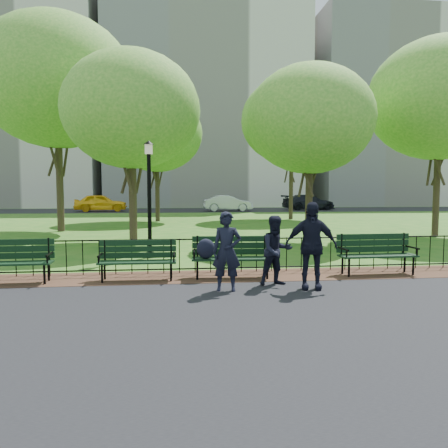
{
  "coord_description": "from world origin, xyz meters",
  "views": [
    {
      "loc": [
        -1.88,
        -9.1,
        2.17
      ],
      "look_at": [
        -0.71,
        1.5,
        1.31
      ],
      "focal_mm": 35.0,
      "sensor_mm": 36.0,
      "label": 1
    }
  ],
  "objects": [
    {
      "name": "person_mid",
      "position": [
        0.35,
        0.38,
        0.79
      ],
      "size": [
        0.82,
        0.54,
        1.56
      ],
      "primitive_type": "imported",
      "rotation": [
        0.0,
        0.0,
        0.21
      ],
      "color": "black",
      "rests_on": "asphalt_path"
    },
    {
      "name": "tree_mid_e",
      "position": [
        9.9,
        9.56,
        6.16
      ],
      "size": [
        6.36,
        6.36,
        8.87
      ],
      "color": "#2D2116",
      "rests_on": "ground"
    },
    {
      "name": "person_right",
      "position": [
        1.0,
        -0.06,
        0.95
      ],
      "size": [
        1.17,
        0.66,
        1.88
      ],
      "primitive_type": "imported",
      "rotation": [
        0.0,
        0.0,
        -0.2
      ],
      "color": "black",
      "rests_on": "asphalt_path"
    },
    {
      "name": "taxi",
      "position": [
        -8.96,
        33.31,
        0.84
      ],
      "size": [
        5.04,
        2.46,
        1.65
      ],
      "primitive_type": "imported",
      "rotation": [
        0.0,
        0.0,
        1.68
      ],
      "color": "yellow",
      "rests_on": "far_street"
    },
    {
      "name": "park_bench_main",
      "position": [
        -0.81,
        1.29,
        0.68
      ],
      "size": [
        1.96,
        0.71,
        1.09
      ],
      "rotation": [
        0.0,
        0.0,
        -0.06
      ],
      "color": "black",
      "rests_on": "ground"
    },
    {
      "name": "apartment_mid",
      "position": [
        2.0,
        48.0,
        15.0
      ],
      "size": [
        24.0,
        15.0,
        30.0
      ],
      "primitive_type": "cube",
      "color": "silver",
      "rests_on": "ground"
    },
    {
      "name": "park_bench_left_b",
      "position": [
        -5.69,
        1.27,
        0.62
      ],
      "size": [
        1.94,
        0.67,
        1.09
      ],
      "rotation": [
        0.0,
        0.0,
        0.04
      ],
      "color": "black",
      "rests_on": "ground"
    },
    {
      "name": "tree_near_w",
      "position": [
        -3.59,
        8.68,
        5.26
      ],
      "size": [
        5.44,
        5.44,
        7.58
      ],
      "color": "#2D2116",
      "rests_on": "ground"
    },
    {
      "name": "sedan_dark",
      "position": [
        11.61,
        34.19,
        0.79
      ],
      "size": [
        5.58,
        2.74,
        1.56
      ],
      "primitive_type": "imported",
      "rotation": [
        0.0,
        0.0,
        1.68
      ],
      "color": "black",
      "rests_on": "far_street"
    },
    {
      "name": "park_bench_left_a",
      "position": [
        -2.79,
        1.3,
        0.59
      ],
      "size": [
        1.82,
        0.58,
        1.03
      ],
      "rotation": [
        0.0,
        0.0,
        -0.01
      ],
      "color": "black",
      "rests_on": "ground"
    },
    {
      "name": "tree_mid_w",
      "position": [
        -7.71,
        13.85,
        7.46
      ],
      "size": [
        7.71,
        7.71,
        10.75
      ],
      "color": "#2D2116",
      "rests_on": "ground"
    },
    {
      "name": "tree_far_e",
      "position": [
        6.24,
        21.13,
        6.9
      ],
      "size": [
        7.13,
        7.13,
        9.94
      ],
      "color": "#2D2116",
      "rests_on": "ground"
    },
    {
      "name": "apartment_west",
      "position": [
        -22.0,
        48.0,
        13.0
      ],
      "size": [
        22.0,
        15.0,
        26.0
      ],
      "primitive_type": "cube",
      "color": "beige",
      "rests_on": "ground"
    },
    {
      "name": "lamppost",
      "position": [
        -2.7,
        4.73,
        1.99
      ],
      "size": [
        0.33,
        0.33,
        3.66
      ],
      "color": "black",
      "rests_on": "ground"
    },
    {
      "name": "dirt_strip",
      "position": [
        0.0,
        1.5,
        0.01
      ],
      "size": [
        60.0,
        1.6,
        0.01
      ],
      "primitive_type": "cube",
      "color": "#3D2419",
      "rests_on": "ground"
    },
    {
      "name": "tree_near_e",
      "position": [
        3.45,
        7.99,
        4.91
      ],
      "size": [
        5.08,
        5.08,
        7.08
      ],
      "color": "#2D2116",
      "rests_on": "ground"
    },
    {
      "name": "apartment_east",
      "position": [
        26.0,
        48.0,
        12.0
      ],
      "size": [
        20.0,
        15.0,
        24.0
      ],
      "primitive_type": "cube",
      "color": "beige",
      "rests_on": "ground"
    },
    {
      "name": "tree_far_c",
      "position": [
        -3.08,
        20.21,
        5.81
      ],
      "size": [
        6.01,
        6.01,
        8.37
      ],
      "color": "#2D2116",
      "rests_on": "ground"
    },
    {
      "name": "ground",
      "position": [
        0.0,
        0.0,
        0.0
      ],
      "size": [
        120.0,
        120.0,
        0.0
      ],
      "primitive_type": "plane",
      "color": "#265E18"
    },
    {
      "name": "asphalt_path",
      "position": [
        0.0,
        -3.4,
        0.01
      ],
      "size": [
        60.0,
        9.2,
        0.01
      ],
      "primitive_type": "cube",
      "color": "black",
      "rests_on": "ground"
    },
    {
      "name": "iron_fence",
      "position": [
        0.0,
        2.0,
        0.5
      ],
      "size": [
        24.06,
        0.06,
        1.0
      ],
      "color": "black",
      "rests_on": "ground"
    },
    {
      "name": "far_street",
      "position": [
        0.0,
        35.0,
        0.01
      ],
      "size": [
        70.0,
        9.0,
        0.01
      ],
      "primitive_type": "cube",
      "color": "black",
      "rests_on": "ground"
    },
    {
      "name": "park_bench_right_a",
      "position": [
        3.15,
        1.38,
        0.63
      ],
      "size": [
        1.97,
        0.67,
        1.11
      ],
      "rotation": [
        0.0,
        0.0,
        0.03
      ],
      "color": "black",
      "rests_on": "ground"
    },
    {
      "name": "person_left",
      "position": [
        -0.82,
        -0.04,
        0.85
      ],
      "size": [
        0.67,
        0.49,
        1.68
      ],
      "primitive_type": "imported",
      "rotation": [
        0.0,
        0.0,
        -0.16
      ],
      "color": "black",
      "rests_on": "asphalt_path"
    },
    {
      "name": "sedan_silver",
      "position": [
        3.09,
        32.58,
        0.78
      ],
      "size": [
        4.71,
        1.75,
        1.54
      ],
      "primitive_type": "imported",
      "rotation": [
        0.0,
        0.0,
        1.6
      ],
      "color": "#B4B7BC",
      "rests_on": "far_street"
    }
  ]
}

